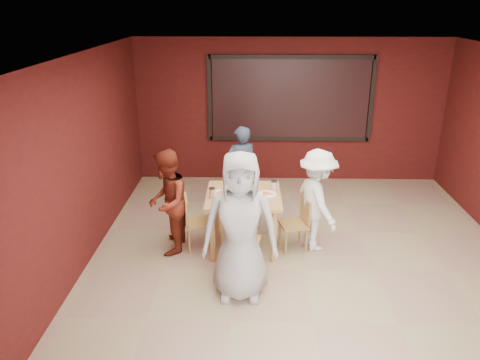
{
  "coord_description": "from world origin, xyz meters",
  "views": [
    {
      "loc": [
        -0.72,
        -5.53,
        3.43
      ],
      "look_at": [
        -0.89,
        0.63,
        1.06
      ],
      "focal_mm": 35.0,
      "sensor_mm": 36.0,
      "label": 1
    }
  ],
  "objects_px": {
    "dining_table": "(244,201)",
    "chair_front": "(241,241)",
    "chair_left": "(194,219)",
    "diner_right": "(317,201)",
    "diner_front": "(240,227)",
    "diner_back": "(241,169)",
    "chair_back": "(247,197)",
    "diner_left": "(167,202)",
    "chair_right": "(298,220)"
  },
  "relations": [
    {
      "from": "diner_back",
      "to": "diner_left",
      "type": "height_order",
      "value": "diner_left"
    },
    {
      "from": "chair_front",
      "to": "chair_left",
      "type": "bearing_deg",
      "value": 132.35
    },
    {
      "from": "diner_front",
      "to": "diner_back",
      "type": "height_order",
      "value": "diner_front"
    },
    {
      "from": "dining_table",
      "to": "chair_back",
      "type": "xyz_separation_m",
      "value": [
        0.04,
        0.78,
        -0.26
      ]
    },
    {
      "from": "chair_back",
      "to": "chair_right",
      "type": "xyz_separation_m",
      "value": [
        0.75,
        -0.8,
        -0.02
      ]
    },
    {
      "from": "chair_front",
      "to": "diner_front",
      "type": "bearing_deg",
      "value": -89.6
    },
    {
      "from": "dining_table",
      "to": "chair_left",
      "type": "height_order",
      "value": "dining_table"
    },
    {
      "from": "chair_front",
      "to": "diner_right",
      "type": "relative_size",
      "value": 0.62
    },
    {
      "from": "chair_front",
      "to": "chair_back",
      "type": "relative_size",
      "value": 1.13
    },
    {
      "from": "diner_front",
      "to": "chair_front",
      "type": "bearing_deg",
      "value": 90.86
    },
    {
      "from": "dining_table",
      "to": "chair_back",
      "type": "bearing_deg",
      "value": 87.04
    },
    {
      "from": "dining_table",
      "to": "chair_back",
      "type": "distance_m",
      "value": 0.82
    },
    {
      "from": "dining_table",
      "to": "diner_front",
      "type": "distance_m",
      "value": 1.23
    },
    {
      "from": "chair_front",
      "to": "chair_left",
      "type": "distance_m",
      "value": 1.03
    },
    {
      "from": "chair_right",
      "to": "diner_front",
      "type": "relative_size",
      "value": 0.42
    },
    {
      "from": "diner_back",
      "to": "diner_left",
      "type": "distance_m",
      "value": 1.75
    },
    {
      "from": "diner_left",
      "to": "diner_right",
      "type": "relative_size",
      "value": 1.01
    },
    {
      "from": "dining_table",
      "to": "chair_right",
      "type": "xyz_separation_m",
      "value": [
        0.79,
        -0.02,
        -0.28
      ]
    },
    {
      "from": "chair_back",
      "to": "diner_left",
      "type": "xyz_separation_m",
      "value": [
        -1.11,
        -0.93,
        0.29
      ]
    },
    {
      "from": "chair_right",
      "to": "diner_back",
      "type": "distance_m",
      "value": 1.6
    },
    {
      "from": "diner_front",
      "to": "diner_left",
      "type": "bearing_deg",
      "value": 135.25
    },
    {
      "from": "chair_back",
      "to": "chair_right",
      "type": "relative_size",
      "value": 1.05
    },
    {
      "from": "chair_right",
      "to": "diner_back",
      "type": "xyz_separation_m",
      "value": [
        -0.86,
        1.31,
        0.31
      ]
    },
    {
      "from": "chair_back",
      "to": "diner_left",
      "type": "bearing_deg",
      "value": -140.25
    },
    {
      "from": "dining_table",
      "to": "chair_back",
      "type": "relative_size",
      "value": 1.29
    },
    {
      "from": "diner_back",
      "to": "diner_left",
      "type": "relative_size",
      "value": 0.99
    },
    {
      "from": "chair_right",
      "to": "diner_left",
      "type": "relative_size",
      "value": 0.52
    },
    {
      "from": "diner_front",
      "to": "dining_table",
      "type": "bearing_deg",
      "value": 89.69
    },
    {
      "from": "chair_right",
      "to": "diner_back",
      "type": "relative_size",
      "value": 0.52
    },
    {
      "from": "chair_right",
      "to": "diner_left",
      "type": "height_order",
      "value": "diner_left"
    },
    {
      "from": "chair_left",
      "to": "diner_right",
      "type": "relative_size",
      "value": 0.55
    },
    {
      "from": "chair_back",
      "to": "diner_right",
      "type": "height_order",
      "value": "diner_right"
    },
    {
      "from": "dining_table",
      "to": "diner_front",
      "type": "bearing_deg",
      "value": -90.77
    },
    {
      "from": "chair_left",
      "to": "diner_front",
      "type": "xyz_separation_m",
      "value": [
        0.7,
        -1.15,
        0.47
      ]
    },
    {
      "from": "chair_front",
      "to": "chair_back",
      "type": "height_order",
      "value": "chair_front"
    },
    {
      "from": "chair_left",
      "to": "diner_right",
      "type": "distance_m",
      "value": 1.79
    },
    {
      "from": "chair_right",
      "to": "diner_left",
      "type": "distance_m",
      "value": 1.9
    },
    {
      "from": "dining_table",
      "to": "chair_front",
      "type": "bearing_deg",
      "value": -91.32
    },
    {
      "from": "dining_table",
      "to": "diner_left",
      "type": "relative_size",
      "value": 0.71
    },
    {
      "from": "dining_table",
      "to": "diner_right",
      "type": "height_order",
      "value": "diner_right"
    },
    {
      "from": "chair_front",
      "to": "diner_front",
      "type": "distance_m",
      "value": 0.55
    },
    {
      "from": "chair_back",
      "to": "diner_front",
      "type": "bearing_deg",
      "value": -91.63
    },
    {
      "from": "dining_table",
      "to": "diner_right",
      "type": "distance_m",
      "value": 1.05
    },
    {
      "from": "chair_left",
      "to": "diner_back",
      "type": "height_order",
      "value": "diner_back"
    },
    {
      "from": "chair_right",
      "to": "diner_back",
      "type": "bearing_deg",
      "value": 123.26
    },
    {
      "from": "chair_back",
      "to": "chair_left",
      "type": "xyz_separation_m",
      "value": [
        -0.75,
        -0.84,
        -0.01
      ]
    },
    {
      "from": "chair_left",
      "to": "diner_right",
      "type": "height_order",
      "value": "diner_right"
    },
    {
      "from": "dining_table",
      "to": "chair_left",
      "type": "relative_size",
      "value": 1.31
    },
    {
      "from": "chair_front",
      "to": "diner_back",
      "type": "bearing_deg",
      "value": 91.3
    },
    {
      "from": "diner_back",
      "to": "chair_left",
      "type": "bearing_deg",
      "value": 43.58
    }
  ]
}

